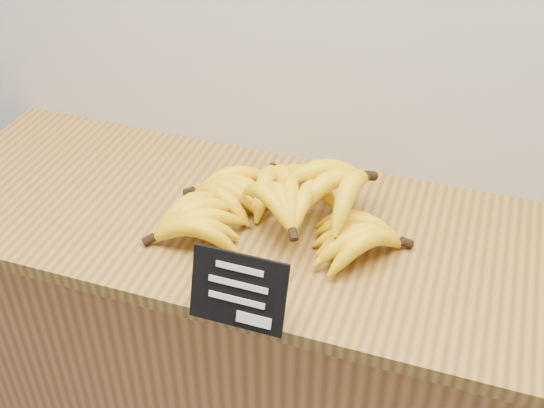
{
  "coord_description": "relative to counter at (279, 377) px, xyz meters",
  "views": [
    {
      "loc": [
        0.21,
        1.73,
        1.8
      ],
      "look_at": [
        -0.12,
        2.7,
        1.02
      ],
      "focal_mm": 45.0,
      "sensor_mm": 36.0,
      "label": 1
    }
  ],
  "objects": [
    {
      "name": "counter",
      "position": [
        0.0,
        0.0,
        0.0
      ],
      "size": [
        1.48,
        0.5,
        0.9
      ],
      "primitive_type": "cube",
      "color": "#A96B36",
      "rests_on": "ground"
    },
    {
      "name": "counter_top",
      "position": [
        0.0,
        0.0,
        0.47
      ],
      "size": [
        1.52,
        0.54,
        0.03
      ],
      "primitive_type": "cube",
      "color": "olive",
      "rests_on": "counter"
    },
    {
      "name": "chalkboard_sign",
      "position": [
        0.01,
        -0.26,
        0.54
      ],
      "size": [
        0.17,
        0.05,
        0.13
      ],
      "primitive_type": "cube",
      "rotation": [
        -0.33,
        0.0,
        0.0
      ],
      "color": "black",
      "rests_on": "counter_top"
    },
    {
      "name": "banana_pile",
      "position": [
        0.02,
        0.01,
        0.53
      ],
      "size": [
        0.51,
        0.34,
        0.13
      ],
      "color": "yellow",
      "rests_on": "counter_top"
    }
  ]
}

